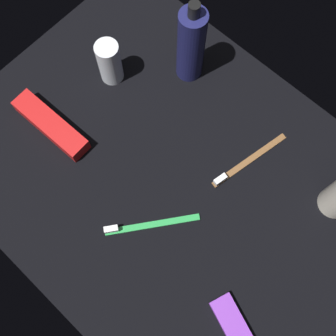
{
  "coord_description": "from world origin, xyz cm",
  "views": [
    {
      "loc": [
        -17.11,
        18.55,
        78.7
      ],
      "look_at": [
        0.0,
        0.0,
        3.0
      ],
      "focal_mm": 44.98,
      "sensor_mm": 36.0,
      "label": 1
    }
  ],
  "objects": [
    {
      "name": "toothbrush_green",
      "position": [
        -4.18,
        10.46,
        0.61
      ],
      "size": [
        11.94,
        14.99,
        2.1
      ],
      "color": "green",
      "rests_on": "ground_plane"
    },
    {
      "name": "snack_bar_purple",
      "position": [
        -27.44,
        12.92,
        0.75
      ],
      "size": [
        11.14,
        7.28,
        1.5
      ],
      "primitive_type": "cube",
      "rotation": [
        0.0,
        0.0,
        -0.35
      ],
      "color": "purple",
      "rests_on": "ground_plane"
    },
    {
      "name": "toothbrush_brown",
      "position": [
        -9.89,
        -11.73,
        0.61
      ],
      "size": [
        4.87,
        17.86,
        2.1
      ],
      "color": "brown",
      "rests_on": "ground_plane"
    },
    {
      "name": "ground_plane",
      "position": [
        0.0,
        0.0,
        -0.6
      ],
      "size": [
        84.0,
        64.0,
        1.2
      ],
      "primitive_type": "cube",
      "color": "black"
    },
    {
      "name": "toothpaste_box_red",
      "position": [
        23.71,
        8.88,
        1.6
      ],
      "size": [
        17.72,
        4.9,
        3.2
      ],
      "primitive_type": "cube",
      "rotation": [
        0.0,
        0.0,
        0.03
      ],
      "color": "red",
      "rests_on": "ground_plane"
    },
    {
      "name": "deodorant_stick",
      "position": [
        23.43,
        -8.01,
        5.15
      ],
      "size": [
        4.78,
        4.78,
        10.3
      ],
      "primitive_type": "cylinder",
      "color": "silver",
      "rests_on": "ground_plane"
    },
    {
      "name": "lotion_bottle",
      "position": [
        12.33,
        -19.91,
        9.18
      ],
      "size": [
        5.46,
        5.46,
        20.65
      ],
      "color": "navy",
      "rests_on": "ground_plane"
    }
  ]
}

